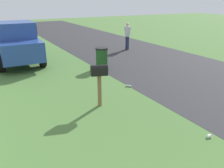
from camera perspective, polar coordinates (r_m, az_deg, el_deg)
mailbox at (r=7.19m, az=-3.07°, el=2.52°), size 0.34×0.55×1.32m
pickup_truck at (r=13.51m, az=-21.95°, el=9.58°), size 5.66×2.18×2.09m
trash_bin at (r=11.38m, az=-2.44°, el=6.19°), size 0.59×0.59×1.00m
pedestrian at (r=15.67m, az=3.70°, el=11.79°), size 0.48×0.30×1.71m
litter_cup_midfield_b at (r=6.38m, az=22.11°, el=-11.42°), size 0.09×0.11×0.08m
litter_bottle_far_scatter at (r=9.12m, az=3.97°, el=-0.44°), size 0.21×0.19×0.07m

